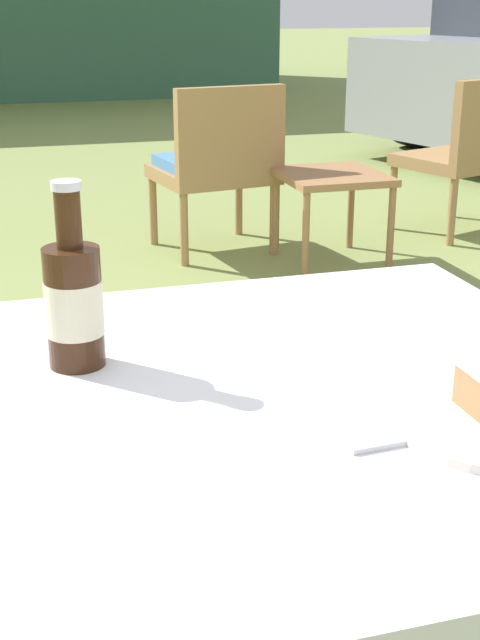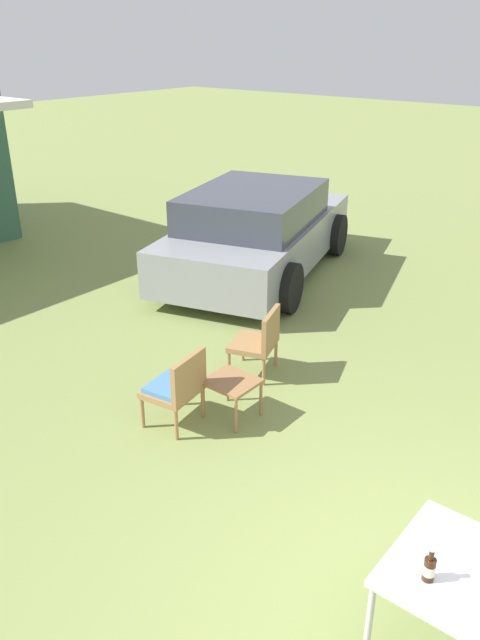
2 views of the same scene
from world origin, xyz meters
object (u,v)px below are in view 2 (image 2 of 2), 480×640
at_px(cola_bottle_near, 429,568).
at_px(wicker_chair_plain, 260,339).
at_px(garden_side_table, 232,385).
at_px(patio_table, 463,579).
at_px(parked_car, 257,232).
at_px(wicker_chair_cushioned, 177,386).

bearing_deg(cola_bottle_near, wicker_chair_plain, 52.23).
xyz_separation_m(garden_side_table, patio_table, (-1.17, -2.67, 0.29)).
bearing_deg(parked_car, patio_table, -149.10).
bearing_deg(garden_side_table, parked_car, 34.25).
height_order(parked_car, wicker_chair_plain, parked_car).
distance_m(wicker_chair_cushioned, patio_table, 3.09).
bearing_deg(parked_car, cola_bottle_near, -151.10).
height_order(parked_car, cola_bottle_near, parked_car).
xyz_separation_m(wicker_chair_cushioned, garden_side_table, (0.42, -0.31, -0.07)).
xyz_separation_m(parked_car, garden_side_table, (-3.32, -2.26, -0.31)).
bearing_deg(wicker_chair_cushioned, wicker_chair_plain, 170.59).
height_order(garden_side_table, cola_bottle_near, cola_bottle_near).
relative_size(wicker_chair_cushioned, cola_bottle_near, 3.44).
bearing_deg(wicker_chair_plain, garden_side_table, 0.44).
relative_size(wicker_chair_plain, cola_bottle_near, 3.44).
xyz_separation_m(garden_side_table, cola_bottle_near, (-1.36, -2.54, 0.43)).
distance_m(wicker_chair_plain, cola_bottle_near, 3.60).
xyz_separation_m(patio_table, cola_bottle_near, (-0.19, 0.14, 0.15)).
relative_size(parked_car, wicker_chair_cushioned, 5.89).
bearing_deg(cola_bottle_near, parked_car, 45.70).
bearing_deg(wicker_chair_plain, cola_bottle_near, 33.00).
xyz_separation_m(parked_car, patio_table, (-4.49, -4.93, -0.02)).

